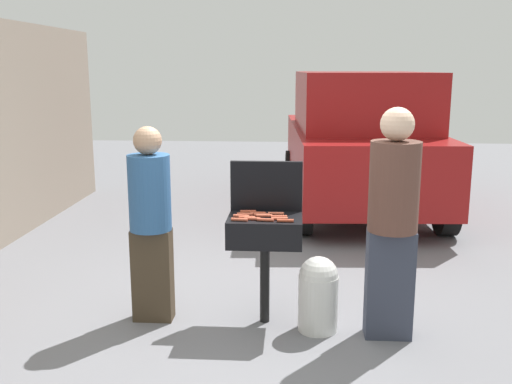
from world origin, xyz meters
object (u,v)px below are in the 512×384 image
(hot_dog_2, at_px, (285,221))
(hot_dog_1, at_px, (239,220))
(hot_dog_8, at_px, (248,212))
(hot_dog_11, at_px, (276,214))
(hot_dog_3, at_px, (241,216))
(hot_dog_10, at_px, (247,218))
(hot_dog_13, at_px, (264,216))
(bbq_grill, at_px, (265,234))
(hot_dog_6, at_px, (252,219))
(hot_dog_7, at_px, (245,214))
(hot_dog_4, at_px, (258,213))
(hot_dog_9, at_px, (262,215))
(hot_dog_12, at_px, (265,220))
(person_left, at_px, (150,218))
(propane_tank, at_px, (318,292))
(parked_minivan, at_px, (358,140))
(hot_dog_5, at_px, (280,219))
(hot_dog_0, at_px, (279,217))
(person_right, at_px, (393,216))

(hot_dog_2, bearing_deg, hot_dog_1, 178.68)
(hot_dog_8, relative_size, hot_dog_11, 1.00)
(hot_dog_3, bearing_deg, hot_dog_1, -92.15)
(hot_dog_10, relative_size, hot_dog_13, 1.00)
(bbq_grill, relative_size, hot_dog_6, 6.94)
(hot_dog_7, bearing_deg, hot_dog_4, 20.78)
(hot_dog_10, bearing_deg, hot_dog_9, 42.73)
(hot_dog_6, relative_size, hot_dog_12, 1.00)
(hot_dog_7, relative_size, person_left, 0.08)
(propane_tank, distance_m, parked_minivan, 4.41)
(hot_dog_4, xyz_separation_m, hot_dog_5, (0.18, -0.16, 0.00))
(hot_dog_0, relative_size, hot_dog_8, 1.00)
(hot_dog_4, relative_size, hot_dog_11, 1.00)
(parked_minivan, bearing_deg, hot_dog_9, 70.82)
(hot_dog_5, xyz_separation_m, hot_dog_8, (-0.27, 0.21, 0.00))
(person_left, distance_m, parked_minivan, 4.67)
(hot_dog_4, height_order, person_left, person_left)
(hot_dog_6, distance_m, hot_dog_13, 0.13)
(hot_dog_6, xyz_separation_m, hot_dog_9, (0.07, 0.13, 0.00))
(hot_dog_11, distance_m, hot_dog_13, 0.12)
(hot_dog_8, xyz_separation_m, hot_dog_13, (0.14, -0.13, 0.00))
(hot_dog_13, bearing_deg, hot_dog_9, 121.34)
(hot_dog_2, distance_m, hot_dog_3, 0.38)
(propane_tank, height_order, parked_minivan, parked_minivan)
(hot_dog_9, relative_size, propane_tank, 0.21)
(hot_dog_2, bearing_deg, hot_dog_3, 161.65)
(bbq_grill, bearing_deg, hot_dog_2, -42.18)
(bbq_grill, distance_m, person_left, 0.94)
(hot_dog_10, distance_m, parked_minivan, 4.43)
(hot_dog_2, distance_m, hot_dog_11, 0.23)
(hot_dog_7, bearing_deg, hot_dog_12, -44.11)
(hot_dog_5, distance_m, hot_dog_13, 0.15)
(hot_dog_13, bearing_deg, person_right, -11.27)
(hot_dog_0, distance_m, propane_tank, 0.68)
(hot_dog_1, height_order, hot_dog_5, same)
(hot_dog_0, distance_m, hot_dog_3, 0.30)
(hot_dog_9, bearing_deg, parked_minivan, 73.77)
(hot_dog_8, bearing_deg, hot_dog_7, -101.24)
(hot_dog_0, bearing_deg, hot_dog_1, -160.51)
(hot_dog_6, relative_size, hot_dog_11, 1.00)
(hot_dog_8, bearing_deg, parked_minivan, 71.88)
(hot_dog_9, bearing_deg, hot_dog_3, -159.41)
(hot_dog_5, relative_size, person_right, 0.07)
(hot_dog_6, relative_size, hot_dog_9, 1.00)
(hot_dog_3, relative_size, hot_dog_13, 1.00)
(hot_dog_11, height_order, person_left, person_left)
(hot_dog_0, distance_m, hot_dog_13, 0.12)
(hot_dog_2, relative_size, person_right, 0.07)
(hot_dog_6, xyz_separation_m, hot_dog_13, (0.09, 0.10, 0.00))
(hot_dog_5, xyz_separation_m, hot_dog_6, (-0.21, -0.02, 0.00))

